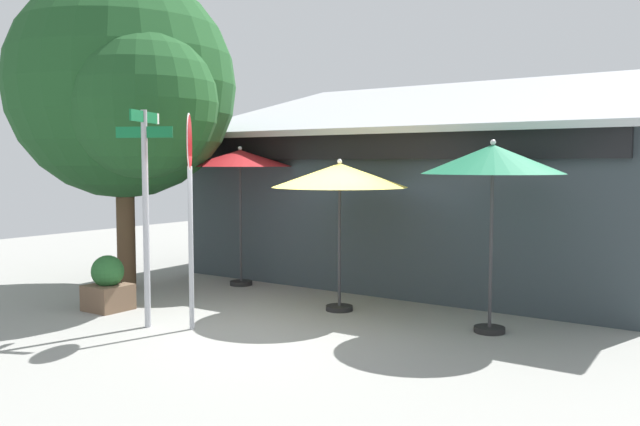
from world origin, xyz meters
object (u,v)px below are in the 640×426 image
sidewalk_planter (108,285)px  patio_umbrella_mustard_center (340,177)px  stop_sign (190,178)px  patio_umbrella_forest_green_right (493,161)px  patio_umbrella_crimson_left (240,160)px  shade_tree (126,89)px  street_sign_post (146,196)px

sidewalk_planter → patio_umbrella_mustard_center: bearing=34.3°
stop_sign → patio_umbrella_mustard_center: (1.08, 2.25, -0.00)m
patio_umbrella_forest_green_right → stop_sign: bearing=-147.6°
patio_umbrella_forest_green_right → patio_umbrella_crimson_left: bearing=172.0°
patio_umbrella_crimson_left → patio_umbrella_mustard_center: bearing=-15.6°
sidewalk_planter → patio_umbrella_crimson_left: bearing=84.3°
patio_umbrella_mustard_center → shade_tree: (-4.17, -0.83, 1.58)m
street_sign_post → patio_umbrella_mustard_center: size_ratio=1.28×
patio_umbrella_forest_green_right → shade_tree: bearing=-172.6°
stop_sign → patio_umbrella_mustard_center: size_ratio=1.26×
street_sign_post → stop_sign: (0.63, 0.27, 0.26)m
street_sign_post → patio_umbrella_crimson_left: bearing=108.7°
stop_sign → patio_umbrella_crimson_left: size_ratio=1.14×
patio_umbrella_crimson_left → sidewalk_planter: 3.59m
sidewalk_planter → patio_umbrella_forest_green_right: bearing=21.0°
street_sign_post → shade_tree: 3.50m
stop_sign → sidewalk_planter: size_ratio=3.45×
shade_tree → street_sign_post: bearing=-34.5°
stop_sign → patio_umbrella_forest_green_right: size_ratio=1.14×
street_sign_post → patio_umbrella_crimson_left: (-1.12, 3.32, 0.53)m
stop_sign → shade_tree: bearing=155.3°
stop_sign → sidewalk_planter: bearing=176.7°
patio_umbrella_forest_green_right → sidewalk_planter: patio_umbrella_forest_green_right is taller
street_sign_post → shade_tree: bearing=145.5°
stop_sign → patio_umbrella_mustard_center: bearing=64.4°
patio_umbrella_forest_green_right → sidewalk_planter: 6.39m
patio_umbrella_crimson_left → patio_umbrella_mustard_center: (2.84, -0.79, -0.28)m
shade_tree → stop_sign: bearing=-24.7°
patio_umbrella_crimson_left → patio_umbrella_forest_green_right: patio_umbrella_forest_green_right is taller
street_sign_post → patio_umbrella_mustard_center: 3.06m
sidewalk_planter → shade_tree: bearing=128.6°
sidewalk_planter → stop_sign: bearing=-3.3°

